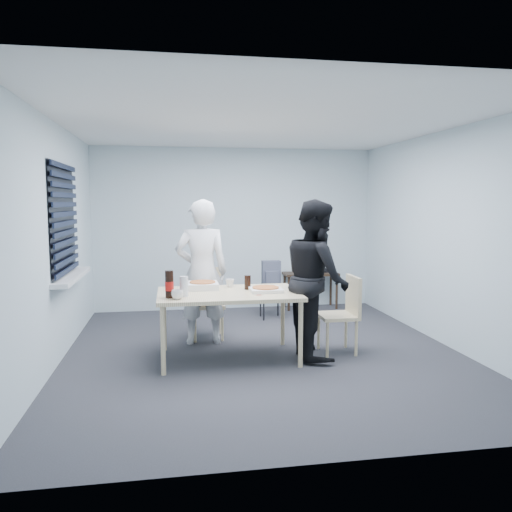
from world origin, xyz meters
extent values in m
plane|color=#2F2E33|center=(0.00, 0.00, 0.00)|extent=(5.00, 5.00, 0.00)
plane|color=white|center=(0.00, 0.00, 2.60)|extent=(5.00, 5.00, 0.00)
plane|color=silver|center=(0.00, 2.50, 1.30)|extent=(4.50, 0.00, 4.50)
plane|color=silver|center=(0.00, -2.50, 1.30)|extent=(4.50, 0.00, 4.50)
plane|color=silver|center=(-2.25, 0.00, 1.30)|extent=(0.00, 5.00, 5.00)
plane|color=silver|center=(2.25, 0.00, 1.30)|extent=(0.00, 5.00, 5.00)
plane|color=black|center=(-2.23, 0.40, 1.55)|extent=(0.00, 1.30, 1.30)
cube|color=black|center=(-2.21, 0.40, 1.55)|extent=(0.04, 1.30, 1.25)
cube|color=silver|center=(-2.16, 0.40, 0.89)|extent=(0.18, 1.42, 0.05)
cube|color=#F3E7AD|center=(-0.42, -0.15, 0.73)|extent=(1.54, 0.98, 0.04)
cylinder|color=#F3E7AD|center=(-1.13, -0.58, 0.35)|extent=(0.05, 0.05, 0.71)
cylinder|color=#F3E7AD|center=(-1.13, 0.28, 0.35)|extent=(0.05, 0.05, 0.71)
cylinder|color=#F3E7AD|center=(0.29, -0.58, 0.35)|extent=(0.05, 0.05, 0.71)
cylinder|color=#F3E7AD|center=(0.29, 0.28, 0.35)|extent=(0.05, 0.05, 0.71)
cube|color=#F3E7AD|center=(-0.59, 0.73, 0.43)|extent=(0.42, 0.42, 0.04)
cube|color=#F3E7AD|center=(-0.59, 0.92, 0.67)|extent=(0.42, 0.04, 0.44)
cylinder|color=#F3E7AD|center=(-0.76, 0.56, 0.21)|extent=(0.03, 0.03, 0.41)
cylinder|color=#F3E7AD|center=(-0.76, 0.90, 0.21)|extent=(0.03, 0.03, 0.41)
cylinder|color=#F3E7AD|center=(-0.42, 0.56, 0.21)|extent=(0.03, 0.03, 0.41)
cylinder|color=#F3E7AD|center=(-0.42, 0.90, 0.21)|extent=(0.03, 0.03, 0.41)
cube|color=#F3E7AD|center=(0.84, -0.14, 0.43)|extent=(0.42, 0.42, 0.04)
cube|color=#F3E7AD|center=(1.03, -0.14, 0.67)|extent=(0.04, 0.42, 0.44)
cylinder|color=#F3E7AD|center=(0.67, -0.31, 0.21)|extent=(0.03, 0.03, 0.41)
cylinder|color=#F3E7AD|center=(0.67, 0.03, 0.21)|extent=(0.03, 0.03, 0.41)
cylinder|color=#F3E7AD|center=(1.01, -0.31, 0.21)|extent=(0.03, 0.03, 0.41)
cylinder|color=#F3E7AD|center=(1.01, 0.03, 0.21)|extent=(0.03, 0.03, 0.41)
imported|color=white|center=(-0.67, 0.52, 0.89)|extent=(0.65, 0.42, 1.77)
imported|color=black|center=(0.57, -0.21, 0.89)|extent=(0.47, 0.86, 1.77)
cube|color=#372419|center=(1.21, 2.28, 0.57)|extent=(0.88, 0.39, 0.04)
cylinder|color=#372419|center=(0.81, 2.12, 0.27)|extent=(0.04, 0.04, 0.55)
cylinder|color=#372419|center=(0.81, 2.44, 0.27)|extent=(0.04, 0.04, 0.55)
cylinder|color=#372419|center=(1.61, 2.12, 0.27)|extent=(0.04, 0.04, 0.55)
cylinder|color=#372419|center=(1.61, 2.44, 0.27)|extent=(0.04, 0.04, 0.55)
cube|color=black|center=(0.43, 1.68, 0.47)|extent=(0.35, 0.35, 0.04)
cylinder|color=black|center=(0.29, 1.54, 0.23)|extent=(0.04, 0.04, 0.45)
cylinder|color=black|center=(0.29, 1.82, 0.23)|extent=(0.04, 0.04, 0.45)
cylinder|color=black|center=(0.57, 1.54, 0.23)|extent=(0.04, 0.04, 0.45)
cylinder|color=black|center=(0.57, 1.82, 0.23)|extent=(0.04, 0.04, 0.45)
cube|color=#575B64|center=(0.43, 1.68, 0.68)|extent=(0.27, 0.14, 0.38)
cube|color=#575B64|center=(0.43, 1.58, 0.63)|extent=(0.20, 0.05, 0.18)
cube|color=white|center=(-0.69, 0.10, 0.77)|extent=(0.35, 0.35, 0.04)
cube|color=white|center=(-0.69, 0.10, 0.81)|extent=(0.35, 0.35, 0.04)
cylinder|color=#CC7F38|center=(-0.69, 0.10, 0.83)|extent=(0.29, 0.29, 0.01)
cube|color=white|center=(0.00, -0.17, 0.77)|extent=(0.35, 0.35, 0.04)
cylinder|color=#CC7F38|center=(0.00, -0.17, 0.79)|extent=(0.30, 0.30, 0.01)
imported|color=white|center=(-0.98, -0.46, 0.80)|extent=(0.17, 0.17, 0.10)
imported|color=white|center=(-0.36, 0.19, 0.80)|extent=(0.10, 0.10, 0.09)
cylinder|color=black|center=(-0.18, -0.02, 0.83)|extent=(0.08, 0.08, 0.16)
cylinder|color=black|center=(-1.06, -0.38, 0.89)|extent=(0.09, 0.09, 0.29)
cylinder|color=red|center=(-1.06, -0.38, 0.87)|extent=(0.09, 0.09, 0.10)
cylinder|color=silver|center=(-0.91, -0.33, 0.86)|extent=(0.12, 0.12, 0.21)
torus|color=red|center=(-0.12, -0.39, 0.75)|extent=(0.06, 0.06, 0.00)
cube|color=white|center=(1.06, 2.30, 0.59)|extent=(0.34, 0.39, 0.01)
cube|color=black|center=(1.43, 2.29, 0.62)|extent=(0.17, 0.14, 0.06)
camera|label=1|loc=(-1.02, -5.54, 1.74)|focal=35.00mm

